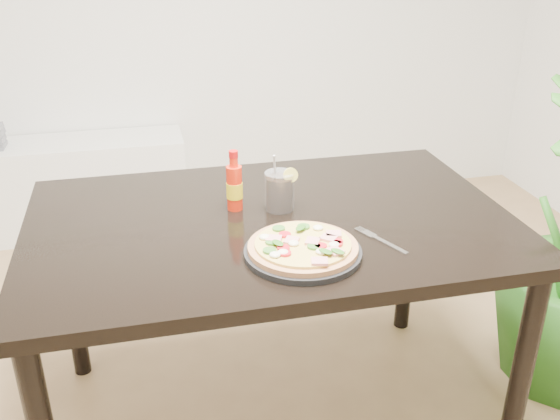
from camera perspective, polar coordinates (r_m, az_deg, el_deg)
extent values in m
cube|color=black|center=(1.82, -0.86, -1.29)|extent=(1.40, 0.90, 0.04)
cylinder|color=black|center=(1.96, 21.15, -14.18)|extent=(0.06, 0.06, 0.71)
cylinder|color=black|center=(2.33, -18.65, -6.95)|extent=(0.06, 0.06, 0.71)
cylinder|color=black|center=(2.51, 11.64, -3.61)|extent=(0.06, 0.06, 0.71)
cylinder|color=black|center=(1.61, 2.09, -3.91)|extent=(0.31, 0.31, 0.02)
cylinder|color=tan|center=(1.61, 2.10, -3.44)|extent=(0.28, 0.28, 0.01)
cylinder|color=#DCD060|center=(1.60, 2.11, -3.11)|extent=(0.25, 0.25, 0.01)
cube|color=pink|center=(1.60, 3.00, -2.87)|extent=(0.05, 0.05, 0.01)
cube|color=pink|center=(1.51, 3.63, -4.71)|extent=(0.05, 0.04, 0.01)
cube|color=pink|center=(1.56, 5.05, -3.77)|extent=(0.05, 0.05, 0.01)
cube|color=pink|center=(1.61, -0.57, -2.63)|extent=(0.05, 0.05, 0.01)
cube|color=pink|center=(1.62, 4.46, -2.57)|extent=(0.05, 0.05, 0.01)
cube|color=pink|center=(1.60, 1.07, -2.81)|extent=(0.05, 0.05, 0.01)
cube|color=pink|center=(1.64, 4.92, -2.20)|extent=(0.05, 0.04, 0.01)
cylinder|color=red|center=(1.57, 0.31, -3.50)|extent=(0.03, 0.03, 0.01)
cylinder|color=red|center=(1.59, 5.18, -3.10)|extent=(0.03, 0.03, 0.01)
cylinder|color=red|center=(1.63, 0.45, -2.26)|extent=(0.03, 0.03, 0.01)
cylinder|color=red|center=(1.58, 3.75, -3.30)|extent=(0.03, 0.03, 0.01)
cylinder|color=red|center=(1.54, 0.45, -3.97)|extent=(0.03, 0.03, 0.01)
cylinder|color=red|center=(1.60, 5.22, -2.89)|extent=(0.03, 0.03, 0.01)
cylinder|color=#397426|center=(1.58, 3.12, -3.34)|extent=(0.03, 0.03, 0.01)
cylinder|color=#397426|center=(1.67, 2.17, -1.53)|extent=(0.03, 0.03, 0.01)
cylinder|color=#397426|center=(1.66, -0.13, -1.70)|extent=(0.03, 0.03, 0.01)
cylinder|color=#397426|center=(1.60, -0.76, -2.93)|extent=(0.03, 0.03, 0.01)
cylinder|color=#397426|center=(1.56, -0.96, -3.74)|extent=(0.03, 0.03, 0.01)
ellipsoid|color=white|center=(1.55, 0.28, -3.89)|extent=(0.03, 0.03, 0.01)
ellipsoid|color=white|center=(1.53, -0.46, -4.11)|extent=(0.03, 0.03, 0.01)
ellipsoid|color=white|center=(1.59, 1.25, -3.06)|extent=(0.03, 0.03, 0.01)
ellipsoid|color=white|center=(1.62, -1.43, -2.48)|extent=(0.03, 0.03, 0.01)
ellipsoid|color=white|center=(1.67, 3.49, -1.63)|extent=(0.03, 0.03, 0.01)
ellipsoid|color=white|center=(1.55, 3.78, -3.81)|extent=(0.03, 0.03, 0.01)
ellipsoid|color=white|center=(1.59, 4.96, -3.18)|extent=(0.03, 0.03, 0.01)
ellipsoid|color=#2B6618|center=(1.58, -0.20, -3.01)|extent=(0.03, 0.05, 0.00)
ellipsoid|color=#2B6618|center=(1.54, 4.20, -3.78)|extent=(0.04, 0.05, 0.00)
ellipsoid|color=#2B6618|center=(1.65, 1.90, -1.61)|extent=(0.04, 0.04, 0.00)
ellipsoid|color=#2B6618|center=(1.54, 5.31, -3.77)|extent=(0.04, 0.05, 0.00)
cylinder|color=red|center=(1.85, -4.18, 2.02)|extent=(0.05, 0.05, 0.14)
cylinder|color=yellow|center=(1.85, -4.18, 1.82)|extent=(0.05, 0.05, 0.05)
cylinder|color=red|center=(1.82, -4.26, 4.41)|extent=(0.03, 0.03, 0.03)
cylinder|color=red|center=(1.81, -4.29, 5.12)|extent=(0.03, 0.03, 0.02)
cylinder|color=black|center=(1.85, -0.05, 1.56)|extent=(0.08, 0.08, 0.10)
cylinder|color=silver|center=(1.85, -0.05, 1.76)|extent=(0.09, 0.09, 0.12)
cylinder|color=#F2E059|center=(1.82, 0.98, 3.20)|extent=(0.04, 0.01, 0.04)
cylinder|color=#B2B2B7|center=(1.84, -0.42, 2.81)|extent=(0.03, 0.06, 0.17)
cube|color=silver|center=(1.68, 10.04, -3.18)|extent=(0.06, 0.12, 0.00)
cube|color=silver|center=(1.73, 8.14, -2.20)|extent=(0.04, 0.05, 0.00)
cube|color=silver|center=(1.75, 7.17, -1.89)|extent=(0.02, 0.03, 0.00)
cube|color=silver|center=(1.75, 7.32, -1.83)|extent=(0.02, 0.03, 0.00)
cube|color=silver|center=(1.76, 7.46, -1.78)|extent=(0.02, 0.03, 0.00)
cube|color=silver|center=(1.76, 7.60, -1.72)|extent=(0.02, 0.03, 0.00)
cube|color=white|center=(3.51, -20.18, 1.88)|extent=(1.40, 0.34, 0.50)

